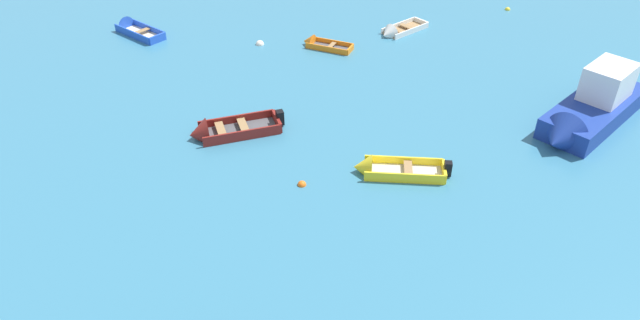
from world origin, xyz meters
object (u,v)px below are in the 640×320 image
at_px(rowboat_orange_far_back, 317,44).
at_px(rowboat_yellow_near_camera, 384,169).
at_px(motor_launch_deep_blue_far_right, 591,109).
at_px(rowboat_white_near_right, 394,32).
at_px(mooring_buoy_outer_edge, 260,44).
at_px(rowboat_maroon_back_row_center, 219,131).
at_px(rowboat_blue_back_row_right, 131,28).
at_px(mooring_buoy_trailing, 507,10).
at_px(mooring_buoy_central, 302,185).

relative_size(rowboat_orange_far_back, rowboat_yellow_near_camera, 0.78).
xyz_separation_m(motor_launch_deep_blue_far_right, rowboat_white_near_right, (-8.48, 8.51, -0.62)).
relative_size(rowboat_white_near_right, mooring_buoy_outer_edge, 6.77).
bearing_deg(rowboat_white_near_right, rowboat_maroon_back_row_center, -121.20).
distance_m(rowboat_blue_back_row_right, rowboat_white_near_right, 14.98).
height_order(rowboat_white_near_right, mooring_buoy_trailing, rowboat_white_near_right).
bearing_deg(rowboat_maroon_back_row_center, mooring_buoy_trailing, 49.64).
relative_size(motor_launch_deep_blue_far_right, mooring_buoy_trailing, 20.31).
distance_m(rowboat_orange_far_back, mooring_buoy_outer_edge, 3.15).
bearing_deg(mooring_buoy_outer_edge, mooring_buoy_central, -70.62).
bearing_deg(rowboat_white_near_right, mooring_buoy_outer_edge, -162.41).
bearing_deg(rowboat_orange_far_back, rowboat_white_near_right, 27.39).
height_order(rowboat_yellow_near_camera, mooring_buoy_central, rowboat_yellow_near_camera).
distance_m(rowboat_orange_far_back, rowboat_yellow_near_camera, 11.79).
height_order(rowboat_orange_far_back, mooring_buoy_outer_edge, rowboat_orange_far_back).
distance_m(rowboat_maroon_back_row_center, rowboat_yellow_near_camera, 7.12).
bearing_deg(rowboat_maroon_back_row_center, motor_launch_deep_blue_far_right, 10.85).
bearing_deg(rowboat_blue_back_row_right, motor_launch_deep_blue_far_right, -16.75).
bearing_deg(rowboat_orange_far_back, mooring_buoy_outer_edge, -176.82).
bearing_deg(motor_launch_deep_blue_far_right, mooring_buoy_central, -153.15).
height_order(motor_launch_deep_blue_far_right, mooring_buoy_outer_edge, motor_launch_deep_blue_far_right).
height_order(rowboat_orange_far_back, mooring_buoy_trailing, rowboat_orange_far_back).
bearing_deg(mooring_buoy_outer_edge, rowboat_maroon_back_row_center, -88.22).
relative_size(rowboat_orange_far_back, rowboat_maroon_back_row_center, 0.74).
bearing_deg(mooring_buoy_central, rowboat_orange_far_back, 95.09).
xyz_separation_m(mooring_buoy_trailing, mooring_buoy_outer_edge, (-14.06, -7.03, 0.00)).
height_order(rowboat_maroon_back_row_center, mooring_buoy_central, rowboat_maroon_back_row_center).
distance_m(rowboat_white_near_right, mooring_buoy_central, 14.64).
xyz_separation_m(rowboat_orange_far_back, rowboat_yellow_near_camera, (4.05, -11.07, 0.05)).
relative_size(rowboat_orange_far_back, mooring_buoy_central, 8.77).
xyz_separation_m(motor_launch_deep_blue_far_right, mooring_buoy_central, (-11.48, -5.81, -0.76)).
distance_m(mooring_buoy_trailing, mooring_buoy_outer_edge, 15.72).
bearing_deg(rowboat_white_near_right, rowboat_blue_back_row_right, -174.35).
distance_m(rowboat_orange_far_back, mooring_buoy_central, 12.26).
distance_m(rowboat_maroon_back_row_center, mooring_buoy_trailing, 21.27).
height_order(motor_launch_deep_blue_far_right, rowboat_blue_back_row_right, motor_launch_deep_blue_far_right).
bearing_deg(motor_launch_deep_blue_far_right, rowboat_maroon_back_row_center, -169.15).
bearing_deg(rowboat_orange_far_back, rowboat_blue_back_row_right, 176.59).
distance_m(rowboat_white_near_right, mooring_buoy_outer_edge, 7.59).
xyz_separation_m(rowboat_yellow_near_camera, mooring_buoy_outer_edge, (-7.20, 10.90, -0.19)).
bearing_deg(rowboat_yellow_near_camera, rowboat_white_near_right, 89.84).
bearing_deg(mooring_buoy_central, mooring_buoy_outer_edge, 109.38).
xyz_separation_m(mooring_buoy_trailing, mooring_buoy_central, (-9.83, -19.06, 0.00)).
bearing_deg(rowboat_orange_far_back, mooring_buoy_trailing, 32.14).
xyz_separation_m(rowboat_orange_far_back, rowboat_white_near_right, (4.09, 2.12, 0.00)).
bearing_deg(rowboat_orange_far_back, motor_launch_deep_blue_far_right, -26.97).
relative_size(rowboat_blue_back_row_right, mooring_buoy_trailing, 11.00).
distance_m(rowboat_blue_back_row_right, mooring_buoy_outer_edge, 7.72).
relative_size(rowboat_maroon_back_row_center, mooring_buoy_trailing, 11.98).
bearing_deg(motor_launch_deep_blue_far_right, rowboat_blue_back_row_right, 163.25).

